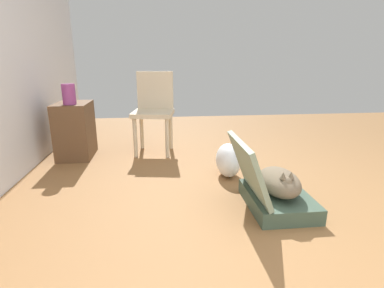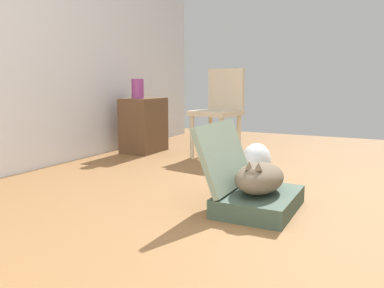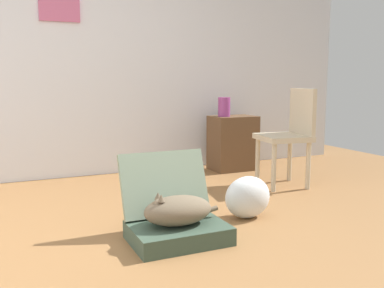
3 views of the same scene
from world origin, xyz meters
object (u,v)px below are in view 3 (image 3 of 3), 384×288
Objects in this scene: cat at (177,210)px; vase_tall at (224,107)px; suitcase_base at (178,233)px; side_table at (233,143)px; plastic_bag_white at (248,197)px; chair at (290,132)px.

vase_tall is (1.29, 1.79, 0.51)m from cat.
side_table is at bearing 51.87° from suitcase_base.
cat is 0.69m from plastic_bag_white.
cat is at bearing -160.66° from plastic_bag_white.
suitcase_base is 2.30m from side_table.
chair is (0.88, 0.69, 0.36)m from plastic_bag_white.
plastic_bag_white is at bearing -112.40° from vase_tall.
side_table reaches higher than plastic_bag_white.
vase_tall is 0.92m from chair.
cat is 2.45× the size of vase_tall.
cat is 1.82m from chair.
side_table is (0.77, 1.57, 0.15)m from plastic_bag_white.
plastic_bag_white is at bearing 19.34° from cat.
plastic_bag_white is (0.65, 0.23, -0.05)m from cat.
suitcase_base is at bearing -125.81° from vase_tall.
side_table is 0.91m from chair.
cat reaches higher than plastic_bag_white.
chair reaches higher than vase_tall.
plastic_bag_white is 0.38× the size of chair.
side_table is 2.88× the size of vase_tall.
plastic_bag_white is 1.75m from side_table.
vase_tall is at bearing -155.46° from chair.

